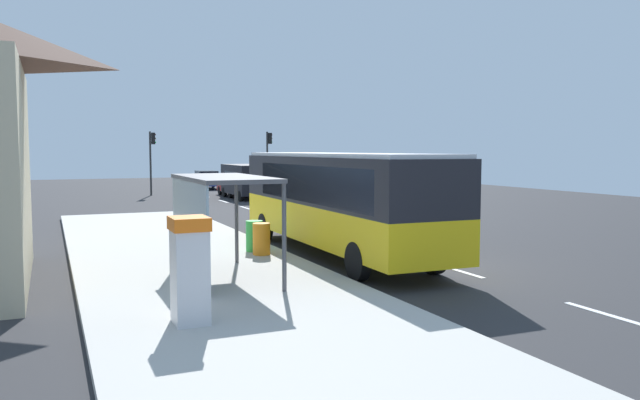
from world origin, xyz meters
name	(u,v)px	position (x,y,z in m)	size (l,w,h in m)	color
ground_plane	(271,217)	(0.00, 14.00, -0.02)	(56.00, 92.00, 0.04)	#2D2D30
sidewalk_platform	(193,267)	(-6.40, 2.00, 0.09)	(6.20, 30.00, 0.18)	beige
lane_stripe_seg_0	(608,315)	(0.25, -6.00, 0.01)	(0.16, 2.20, 0.01)	silver
lane_stripe_seg_1	(458,271)	(0.25, -1.00, 0.01)	(0.16, 2.20, 0.01)	silver
lane_stripe_seg_2	(372,245)	(0.25, 4.00, 0.01)	(0.16, 2.20, 0.01)	silver
lane_stripe_seg_3	(315,228)	(0.25, 9.00, 0.01)	(0.16, 2.20, 0.01)	silver
lane_stripe_seg_4	(275,217)	(0.25, 14.00, 0.01)	(0.16, 2.20, 0.01)	silver
lane_stripe_seg_5	(246,208)	(0.25, 19.00, 0.01)	(0.16, 2.20, 0.01)	silver
lane_stripe_seg_6	(223,201)	(0.25, 24.00, 0.01)	(0.16, 2.20, 0.01)	silver
lane_stripe_seg_7	(205,196)	(0.25, 29.00, 0.01)	(0.16, 2.20, 0.01)	silver
bus	(337,197)	(-1.71, 2.65, 1.84)	(2.65, 11.04, 3.21)	yellow
white_van	(245,179)	(2.20, 25.61, 1.34)	(2.04, 5.20, 2.30)	black
sedan_near	(207,179)	(2.30, 37.18, 0.79)	(1.98, 4.47, 1.52)	navy
sedan_far	(236,185)	(2.30, 28.24, 0.79)	(1.89, 4.43, 1.52)	#A51919
ticket_machine	(190,269)	(-7.69, -3.84, 1.17)	(0.66, 0.76, 1.94)	silver
recycling_bin_orange	(261,239)	(-4.20, 2.68, 0.66)	(0.52, 0.52, 0.95)	orange
recycling_bin_green	(254,236)	(-4.20, 3.38, 0.66)	(0.52, 0.52, 0.95)	green
traffic_light_near_side	(269,152)	(5.50, 30.38, 3.12)	(0.49, 0.28, 4.67)	#2D2D2D
traffic_light_far_side	(152,153)	(-3.10, 31.18, 3.09)	(0.49, 0.28, 4.62)	#2D2D2D
bus_shelter	(211,201)	(-6.41, -0.23, 2.10)	(1.80, 4.00, 2.50)	#4C4C51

